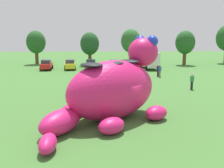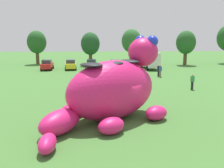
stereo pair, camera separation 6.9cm
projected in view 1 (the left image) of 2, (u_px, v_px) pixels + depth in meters
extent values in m
plane|color=#427533|center=(122.00, 119.00, 17.50)|extent=(160.00, 160.00, 0.00)
ellipsoid|color=#E01E6B|center=(113.00, 90.00, 17.20)|extent=(7.85, 7.33, 4.05)
ellipsoid|color=#E01E6B|center=(143.00, 52.00, 18.75)|extent=(3.17, 3.14, 2.14)
sphere|color=#1E33CC|center=(140.00, 41.00, 19.24)|extent=(0.85, 0.85, 0.85)
sphere|color=#1E33CC|center=(152.00, 41.00, 18.39)|extent=(0.85, 0.85, 0.85)
ellipsoid|color=black|center=(130.00, 61.00, 17.92)|extent=(2.03, 2.07, 0.27)
ellipsoid|color=black|center=(113.00, 63.00, 16.85)|extent=(2.03, 2.07, 0.27)
ellipsoid|color=black|center=(91.00, 65.00, 15.67)|extent=(2.03, 2.07, 0.27)
ellipsoid|color=#E01E6B|center=(112.00, 101.00, 20.42)|extent=(2.12, 2.05, 0.99)
ellipsoid|color=#E01E6B|center=(156.00, 113.00, 17.14)|extent=(2.12, 2.05, 0.99)
ellipsoid|color=#E01E6B|center=(72.00, 111.00, 17.69)|extent=(2.12, 2.05, 0.99)
ellipsoid|color=#E01E6B|center=(111.00, 126.00, 14.67)|extent=(2.12, 2.05, 0.99)
ellipsoid|color=#E01E6B|center=(60.00, 122.00, 14.72)|extent=(3.04, 3.61, 1.42)
ellipsoid|color=#E01E6B|center=(48.00, 144.00, 12.37)|extent=(0.89, 1.87, 0.87)
cube|color=red|center=(47.00, 66.00, 43.06)|extent=(1.99, 4.21, 0.80)
cube|color=#2D333D|center=(46.00, 62.00, 42.78)|extent=(1.64, 2.07, 0.60)
cylinder|color=black|center=(43.00, 67.00, 44.27)|extent=(0.29, 0.66, 0.64)
cylinder|color=black|center=(53.00, 67.00, 44.47)|extent=(0.29, 0.66, 0.64)
cylinder|color=black|center=(40.00, 69.00, 41.79)|extent=(0.29, 0.66, 0.64)
cylinder|color=black|center=(51.00, 69.00, 41.99)|extent=(0.29, 0.66, 0.64)
cube|color=yellow|center=(70.00, 65.00, 43.47)|extent=(2.22, 4.29, 0.80)
cube|color=#2D333D|center=(70.00, 61.00, 43.19)|extent=(1.74, 2.15, 0.60)
cylinder|color=black|center=(65.00, 67.00, 44.62)|extent=(0.32, 0.67, 0.64)
cylinder|color=black|center=(75.00, 67.00, 44.92)|extent=(0.32, 0.67, 0.64)
cylinder|color=black|center=(65.00, 69.00, 42.16)|extent=(0.32, 0.67, 0.64)
cylinder|color=black|center=(75.00, 68.00, 42.46)|extent=(0.32, 0.67, 0.64)
cube|color=#1E7238|center=(91.00, 65.00, 43.89)|extent=(1.84, 4.15, 0.80)
cube|color=#2D333D|center=(91.00, 61.00, 43.61)|extent=(1.56, 2.02, 0.60)
cylinder|color=black|center=(87.00, 66.00, 45.19)|extent=(0.26, 0.65, 0.64)
cylinder|color=black|center=(96.00, 66.00, 45.22)|extent=(0.26, 0.65, 0.64)
cylinder|color=black|center=(86.00, 68.00, 42.70)|extent=(0.26, 0.65, 0.64)
cylinder|color=black|center=(96.00, 68.00, 42.72)|extent=(0.26, 0.65, 0.64)
cube|color=white|center=(115.00, 66.00, 42.90)|extent=(2.11, 4.25, 0.80)
cube|color=#2D333D|center=(115.00, 62.00, 42.62)|extent=(1.69, 2.11, 0.60)
cylinder|color=black|center=(109.00, 67.00, 44.08)|extent=(0.30, 0.66, 0.64)
cylinder|color=black|center=(118.00, 67.00, 44.33)|extent=(0.30, 0.66, 0.64)
cylinder|color=black|center=(111.00, 69.00, 41.61)|extent=(0.30, 0.66, 0.64)
cylinder|color=black|center=(121.00, 69.00, 41.86)|extent=(0.30, 0.66, 0.64)
cube|color=#333842|center=(146.00, 60.00, 46.73)|extent=(2.09, 1.90, 1.90)
cube|color=silver|center=(151.00, 59.00, 43.54)|extent=(2.34, 4.70, 2.50)
cylinder|color=black|center=(141.00, 65.00, 46.80)|extent=(0.33, 0.91, 0.90)
cylinder|color=black|center=(151.00, 65.00, 47.00)|extent=(0.33, 0.91, 0.90)
cylinder|color=black|center=(147.00, 68.00, 42.10)|extent=(0.33, 0.91, 0.90)
cylinder|color=black|center=(159.00, 68.00, 42.30)|extent=(0.33, 0.91, 0.90)
cylinder|color=brown|center=(37.00, 58.00, 51.52)|extent=(0.68, 0.68, 2.40)
ellipsoid|color=#235623|center=(36.00, 42.00, 50.90)|extent=(3.83, 3.83, 4.60)
cylinder|color=brown|center=(90.00, 60.00, 49.12)|extent=(0.65, 0.65, 2.27)
ellipsoid|color=#1E4C23|center=(90.00, 44.00, 48.54)|extent=(3.63, 3.63, 4.35)
cylinder|color=brown|center=(131.00, 58.00, 52.42)|extent=(0.72, 0.72, 2.52)
ellipsoid|color=#2D662D|center=(131.00, 41.00, 51.77)|extent=(4.03, 4.03, 4.84)
cylinder|color=brown|center=(184.00, 59.00, 50.12)|extent=(0.68, 0.68, 2.38)
ellipsoid|color=#235623|center=(185.00, 42.00, 49.51)|extent=(3.81, 3.81, 4.57)
cylinder|color=#726656|center=(160.00, 74.00, 35.26)|extent=(0.26, 0.26, 0.88)
cube|color=#2D4CA5|center=(160.00, 69.00, 35.12)|extent=(0.38, 0.22, 0.60)
sphere|color=#9E7051|center=(160.00, 66.00, 35.05)|extent=(0.22, 0.22, 0.22)
cylinder|color=black|center=(158.00, 73.00, 35.96)|extent=(0.26, 0.26, 0.88)
cube|color=black|center=(158.00, 68.00, 35.82)|extent=(0.38, 0.22, 0.60)
sphere|color=beige|center=(158.00, 65.00, 35.74)|extent=(0.22, 0.22, 0.22)
cylinder|color=#2D334C|center=(147.00, 84.00, 28.00)|extent=(0.26, 0.26, 0.88)
cube|color=#338C4C|center=(147.00, 77.00, 27.87)|extent=(0.38, 0.22, 0.60)
sphere|color=beige|center=(147.00, 73.00, 27.79)|extent=(0.22, 0.22, 0.22)
cylinder|color=black|center=(192.00, 86.00, 26.98)|extent=(0.26, 0.26, 0.88)
cube|color=#338C4C|center=(192.00, 79.00, 26.85)|extent=(0.38, 0.22, 0.60)
sphere|color=tan|center=(192.00, 75.00, 26.77)|extent=(0.22, 0.22, 0.22)
cylinder|color=black|center=(110.00, 74.00, 35.66)|extent=(0.26, 0.26, 0.88)
cube|color=red|center=(110.00, 68.00, 35.52)|extent=(0.38, 0.22, 0.60)
sphere|color=beige|center=(110.00, 65.00, 35.44)|extent=(0.22, 0.22, 0.22)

